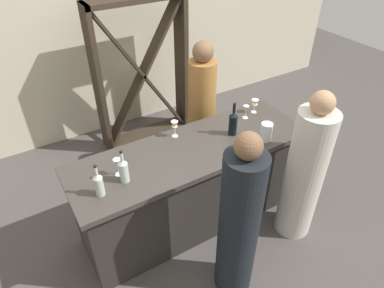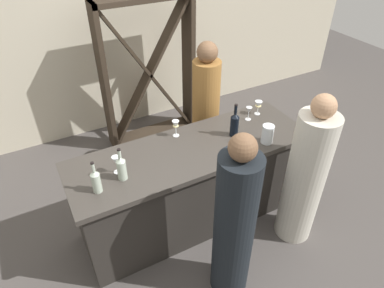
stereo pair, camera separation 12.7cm
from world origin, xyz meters
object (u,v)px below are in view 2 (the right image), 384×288
at_px(wine_glass_near_center, 249,111).
at_px(wine_glass_near_right, 258,106).
at_px(water_pitcher, 268,134).
at_px(wine_bottle_second_left_clear_pale, 122,168).
at_px(wine_bottle_center_near_black, 235,124).
at_px(wine_glass_near_left, 116,162).
at_px(person_left_guest, 234,226).
at_px(person_right_guest, 206,115).
at_px(wine_bottle_leftmost_clear_pale, 96,181).
at_px(person_center_guest, 305,177).
at_px(wine_glass_far_left, 176,125).
at_px(wine_rack, 149,73).

xyz_separation_m(wine_glass_near_center, wine_glass_near_right, (0.15, 0.04, -0.00)).
bearing_deg(water_pitcher, wine_bottle_second_left_clear_pale, 173.49).
distance_m(wine_bottle_center_near_black, wine_glass_near_left, 1.15).
bearing_deg(person_left_guest, person_right_guest, -25.78).
relative_size(wine_bottle_leftmost_clear_pale, person_right_guest, 0.18).
bearing_deg(wine_bottle_second_left_clear_pale, wine_glass_near_center, 9.94).
bearing_deg(person_right_guest, person_left_guest, -26.85).
height_order(person_left_guest, person_center_guest, person_left_guest).
height_order(wine_bottle_center_near_black, person_right_guest, person_right_guest).
bearing_deg(wine_glass_far_left, person_right_guest, 36.46).
bearing_deg(wine_bottle_second_left_clear_pale, person_right_guest, 31.99).
bearing_deg(water_pitcher, wine_glass_near_right, 62.72).
bearing_deg(wine_glass_near_center, person_left_guest, -129.64).
bearing_deg(person_center_guest, wine_bottle_center_near_black, 10.52).
height_order(wine_bottle_leftmost_clear_pale, water_pitcher, wine_bottle_leftmost_clear_pale).
bearing_deg(wine_glass_near_left, wine_bottle_leftmost_clear_pale, -145.59).
bearing_deg(wine_rack, wine_glass_near_center, -72.17).
distance_m(wine_glass_far_left, water_pitcher, 0.85).
bearing_deg(person_right_guest, wine_bottle_second_left_clear_pale, -62.66).
relative_size(wine_glass_near_left, wine_glass_near_right, 1.09).
bearing_deg(wine_bottle_second_left_clear_pale, wine_bottle_leftmost_clear_pale, -167.46).
bearing_deg(wine_rack, person_center_guest, -75.93).
distance_m(wine_rack, water_pitcher, 1.93).
xyz_separation_m(wine_bottle_second_left_clear_pale, water_pitcher, (1.34, -0.15, -0.02)).
relative_size(wine_glass_near_left, person_right_guest, 0.10).
distance_m(wine_rack, wine_glass_near_left, 1.90).
bearing_deg(person_left_guest, water_pitcher, -55.44).
distance_m(wine_bottle_second_left_clear_pale, wine_glass_near_left, 0.09).
relative_size(wine_rack, wine_bottle_leftmost_clear_pale, 6.55).
bearing_deg(wine_glass_far_left, wine_rack, 78.08).
bearing_deg(wine_glass_near_center, wine_bottle_leftmost_clear_pale, -169.71).
height_order(wine_glass_near_right, person_right_guest, person_right_guest).
bearing_deg(wine_bottle_center_near_black, person_center_guest, -58.82).
distance_m(wine_bottle_second_left_clear_pale, water_pitcher, 1.35).
relative_size(wine_bottle_leftmost_clear_pale, wine_glass_far_left, 1.72).
distance_m(wine_glass_near_center, person_left_guest, 1.29).
relative_size(wine_bottle_center_near_black, water_pitcher, 1.87).
distance_m(water_pitcher, person_right_guest, 0.96).
height_order(wine_bottle_leftmost_clear_pale, wine_glass_near_center, wine_bottle_leftmost_clear_pale).
height_order(wine_glass_near_right, person_left_guest, person_left_guest).
height_order(wine_rack, water_pitcher, wine_rack).
xyz_separation_m(wine_glass_far_left, person_center_guest, (0.87, -0.88, -0.33)).
relative_size(wine_glass_far_left, person_right_guest, 0.10).
relative_size(wine_glass_near_center, person_right_guest, 0.09).
distance_m(wine_glass_near_center, person_right_guest, 0.61).
relative_size(wine_glass_near_left, wine_glass_near_center, 1.14).
bearing_deg(person_right_guest, water_pitcher, 2.70).
bearing_deg(wine_bottle_leftmost_clear_pale, wine_glass_near_center, 10.29).
height_order(wine_rack, person_center_guest, wine_rack).
distance_m(wine_bottle_center_near_black, wine_glass_near_right, 0.48).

